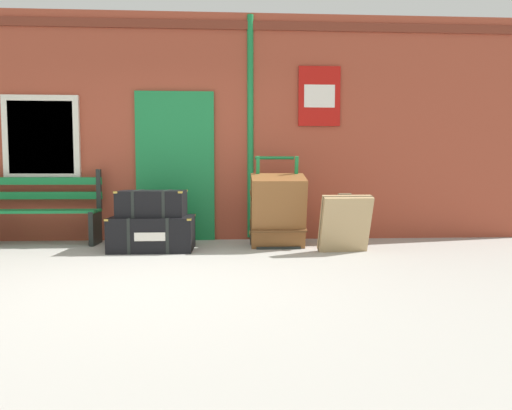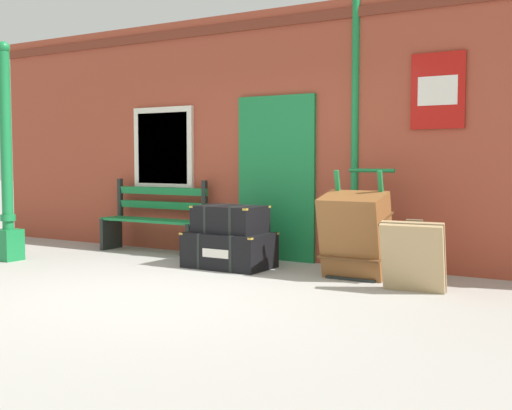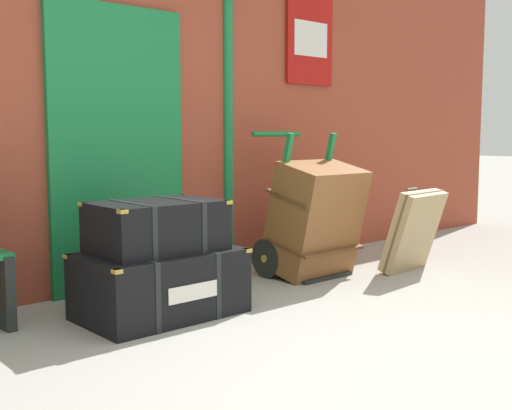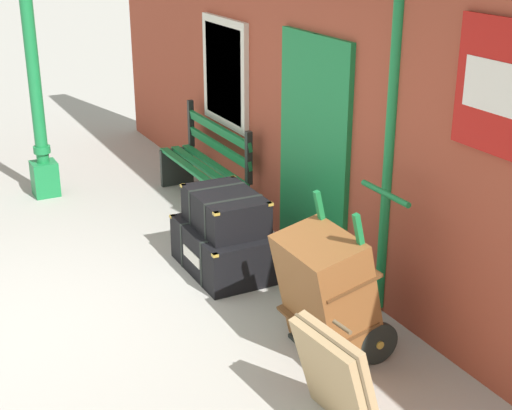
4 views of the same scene
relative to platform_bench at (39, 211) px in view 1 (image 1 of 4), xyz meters
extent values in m
plane|color=#A3A099|center=(1.89, -2.16, -0.44)|extent=(60.00, 60.00, 0.00)
cube|color=#9E422D|center=(1.89, 0.44, 1.16)|extent=(10.40, 0.30, 3.20)
cube|color=maroon|center=(1.89, 0.28, 2.58)|extent=(10.40, 0.03, 0.12)
cube|color=#197A3D|center=(1.79, 0.27, 0.61)|extent=(1.10, 0.05, 2.10)
cube|color=#0F4924|center=(1.79, 0.25, 0.61)|extent=(0.06, 0.02, 2.10)
cube|color=silver|center=(-0.04, 0.27, 1.01)|extent=(1.04, 0.06, 1.16)
cube|color=silver|center=(-0.04, 0.25, 1.01)|extent=(0.88, 0.02, 1.00)
cylinder|color=#197A3D|center=(2.86, 0.29, 1.16)|extent=(0.09, 0.09, 3.14)
cube|color=#B7140F|center=(3.84, 0.27, 1.61)|extent=(0.60, 0.02, 0.84)
cube|color=white|center=(3.84, 0.25, 1.61)|extent=(0.44, 0.01, 0.32)
cube|color=#197A3D|center=(0.00, -0.20, 0.01)|extent=(1.60, 0.09, 0.04)
cube|color=#197A3D|center=(0.00, -0.06, 0.01)|extent=(1.60, 0.09, 0.04)
cube|color=#197A3D|center=(0.00, 0.08, 0.01)|extent=(1.60, 0.09, 0.04)
cube|color=#197A3D|center=(0.00, 0.14, 0.21)|extent=(1.60, 0.05, 0.10)
cube|color=#197A3D|center=(0.00, 0.14, 0.41)|extent=(1.60, 0.05, 0.10)
cube|color=black|center=(0.76, -0.06, -0.22)|extent=(0.06, 0.40, 0.45)
cube|color=black|center=(0.76, 0.14, 0.29)|extent=(0.06, 0.06, 0.56)
cube|color=black|center=(1.61, -0.54, -0.23)|extent=(1.00, 0.64, 0.42)
cube|color=black|center=(1.38, -0.54, -0.23)|extent=(0.04, 0.65, 0.43)
cube|color=black|center=(1.83, -0.54, -0.23)|extent=(0.04, 0.65, 0.43)
cube|color=#B79338|center=(1.13, -0.84, -0.04)|extent=(0.05, 0.05, 0.02)
cube|color=#B79338|center=(2.09, -0.84, -0.04)|extent=(0.05, 0.05, 0.02)
cube|color=#B79338|center=(1.13, -0.24, -0.04)|extent=(0.05, 0.05, 0.02)
cube|color=#B79338|center=(2.09, -0.24, -0.04)|extent=(0.05, 0.05, 0.02)
cube|color=silver|center=(1.63, -0.87, -0.23)|extent=(0.36, 0.01, 0.10)
cube|color=black|center=(1.61, -0.52, 0.14)|extent=(0.81, 0.56, 0.32)
cube|color=black|center=(1.43, -0.51, 0.14)|extent=(0.05, 0.55, 0.33)
cube|color=black|center=(1.79, -0.52, 0.14)|extent=(0.05, 0.55, 0.33)
cube|color=#B79338|center=(1.22, -0.76, 0.28)|extent=(0.05, 0.05, 0.02)
cube|color=#B79338|center=(1.98, -0.78, 0.28)|extent=(0.05, 0.05, 0.02)
cube|color=#B79338|center=(1.23, -0.26, 0.28)|extent=(0.05, 0.05, 0.02)
cube|color=#B79338|center=(1.99, -0.28, 0.28)|extent=(0.05, 0.05, 0.02)
cube|color=black|center=(3.18, -0.46, -0.43)|extent=(0.56, 0.28, 0.03)
cube|color=#197A3D|center=(2.93, -0.26, 0.14)|extent=(0.04, 0.32, 1.18)
cube|color=#197A3D|center=(3.43, -0.26, 0.14)|extent=(0.04, 0.32, 1.18)
cylinder|color=#197A3D|center=(3.18, 0.02, 0.72)|extent=(0.54, 0.04, 0.04)
cylinder|color=black|center=(2.86, -0.20, -0.28)|extent=(0.04, 0.32, 0.32)
cylinder|color=#B79338|center=(2.86, -0.20, -0.28)|extent=(0.07, 0.06, 0.06)
cylinder|color=black|center=(3.50, -0.20, -0.28)|extent=(0.04, 0.32, 0.32)
cylinder|color=#B79338|center=(3.50, -0.20, -0.28)|extent=(0.07, 0.06, 0.06)
cube|color=brown|center=(3.18, -0.44, 0.03)|extent=(0.68, 0.62, 0.96)
cube|color=brown|center=(3.18, -0.44, -0.16)|extent=(0.70, 0.45, 0.13)
cube|color=brown|center=(3.18, -0.44, 0.23)|extent=(0.70, 0.45, 0.13)
cube|color=tan|center=(3.95, -0.86, -0.10)|extent=(0.62, 0.38, 0.70)
cylinder|color=brown|center=(3.95, -0.83, 0.26)|extent=(0.16, 0.04, 0.03)
cube|color=brown|center=(3.95, -0.86, -0.10)|extent=(0.63, 0.28, 0.68)
camera|label=1|loc=(2.60, -6.07, 0.50)|focal=31.06mm
camera|label=2|loc=(5.87, -6.98, 0.85)|focal=45.67mm
camera|label=3|loc=(-0.62, -3.94, 0.72)|focal=44.84mm
camera|label=4|loc=(7.21, -3.10, 2.58)|focal=52.39mm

